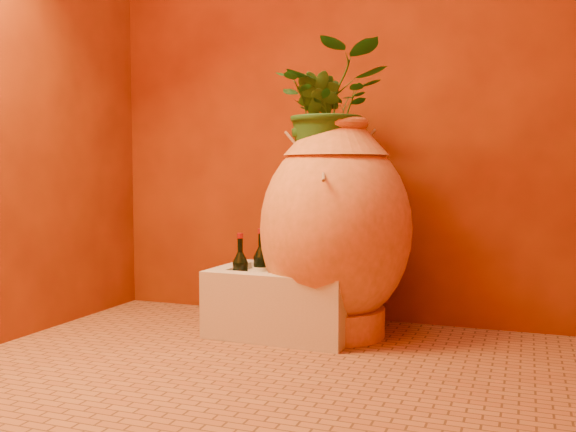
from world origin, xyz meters
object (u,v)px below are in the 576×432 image
at_px(wall_tap, 301,163).
at_px(wine_bottle_b, 240,276).
at_px(stone_basin, 286,303).
at_px(wine_bottle_c, 276,275).
at_px(amphora, 335,228).
at_px(wine_bottle_a, 261,270).

bearing_deg(wall_tap, wine_bottle_b, -109.52).
distance_m(wine_bottle_b, wall_tap, 0.68).
xyz_separation_m(stone_basin, wine_bottle_c, (-0.04, -0.03, 0.13)).
xyz_separation_m(stone_basin, wall_tap, (-0.04, 0.32, 0.65)).
bearing_deg(wine_bottle_c, wall_tap, 90.47).
bearing_deg(stone_basin, amphora, 17.16).
xyz_separation_m(wine_bottle_b, wall_tap, (0.15, 0.41, 0.52)).
bearing_deg(wall_tap, wine_bottle_c, -89.53).
bearing_deg(stone_basin, wall_tap, 96.90).
relative_size(stone_basin, wall_tap, 3.65).
bearing_deg(wine_bottle_c, amphora, 21.50).
bearing_deg(wine_bottle_b, wine_bottle_c, 20.95).
relative_size(wine_bottle_c, wall_tap, 1.71).
height_order(wine_bottle_a, wine_bottle_c, wine_bottle_c).
distance_m(stone_basin, wine_bottle_c, 0.14).
bearing_deg(wine_bottle_a, stone_basin, -29.73).
xyz_separation_m(amphora, stone_basin, (-0.22, -0.07, -0.35)).
bearing_deg(wine_bottle_c, wine_bottle_a, 135.00).
relative_size(wine_bottle_b, wine_bottle_c, 0.97).
distance_m(stone_basin, wine_bottle_b, 0.24).
height_order(amphora, wine_bottle_b, amphora).
distance_m(wine_bottle_a, wine_bottle_b, 0.18).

